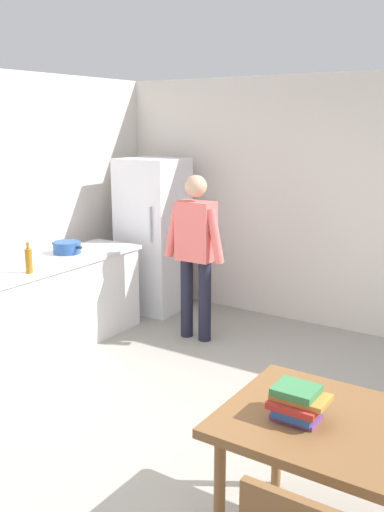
{
  "coord_description": "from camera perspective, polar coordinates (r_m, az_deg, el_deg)",
  "views": [
    {
      "loc": [
        2.05,
        -2.83,
        2.21
      ],
      "look_at": [
        -0.58,
        1.22,
        1.06
      ],
      "focal_mm": 39.59,
      "sensor_mm": 36.0,
      "label": 1
    }
  ],
  "objects": [
    {
      "name": "dining_table",
      "position": [
        3.03,
        16.81,
        -17.7
      ],
      "size": [
        1.4,
        0.9,
        0.75
      ],
      "color": "brown",
      "rests_on": "ground_plane"
    },
    {
      "name": "wall_back",
      "position": [
        6.24,
        13.61,
        5.14
      ],
      "size": [
        6.4,
        0.12,
        2.7
      ],
      "primitive_type": "cube",
      "color": "silver",
      "rests_on": "ground_plane"
    },
    {
      "name": "bottle_oil_amber",
      "position": [
        5.18,
        -16.17,
        -0.42
      ],
      "size": [
        0.06,
        0.06,
        0.28
      ],
      "color": "#996619",
      "rests_on": "kitchen_counter"
    },
    {
      "name": "book_stack",
      "position": [
        2.97,
        10.6,
        -14.38
      ],
      "size": [
        0.28,
        0.22,
        0.16
      ],
      "color": "#753D7F",
      "rests_on": "dining_table"
    },
    {
      "name": "kitchen_counter",
      "position": [
        5.71,
        -14.39,
        -4.92
      ],
      "size": [
        0.64,
        2.2,
        0.9
      ],
      "color": "white",
      "rests_on": "ground_plane"
    },
    {
      "name": "refrigerator",
      "position": [
        6.68,
        -3.93,
        2.1
      ],
      "size": [
        0.7,
        0.67,
        1.8
      ],
      "color": "white",
      "rests_on": "ground_plane"
    },
    {
      "name": "cooking_pot",
      "position": [
        5.89,
        -12.52,
        0.86
      ],
      "size": [
        0.4,
        0.28,
        0.12
      ],
      "color": "#285193",
      "rests_on": "kitchen_counter"
    },
    {
      "name": "ground_plane",
      "position": [
        4.13,
        -2.57,
        -18.91
      ],
      "size": [
        14.0,
        14.0,
        0.0
      ],
      "primitive_type": "plane",
      "color": "#9E998E"
    },
    {
      "name": "person",
      "position": [
        5.69,
        0.36,
        0.93
      ],
      "size": [
        0.7,
        0.22,
        1.7
      ],
      "color": "#1E1E2D",
      "rests_on": "ground_plane"
    }
  ]
}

